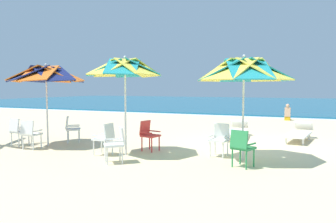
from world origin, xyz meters
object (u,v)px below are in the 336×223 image
(plastic_chair_0, at_px, (242,146))
(sun_lounger_0, at_px, (299,133))
(plastic_chair_4, at_px, (149,134))
(beach_umbrella_1, at_px, (125,69))
(plastic_chair_6, at_px, (71,128))
(plastic_chair_1, at_px, (220,138))
(plastic_chair_3, at_px, (105,137))
(plastic_chair_7, at_px, (18,130))
(beach_umbrella_0, at_px, (244,71))
(sun_lounger_1, at_px, (237,130))
(plastic_chair_2, at_px, (116,142))
(beach_umbrella_2, at_px, (46,75))
(plastic_chair_5, at_px, (30,133))
(beachgoer_seated, at_px, (288,115))

(plastic_chair_0, bearing_deg, sun_lounger_0, 76.23)
(plastic_chair_4, relative_size, sun_lounger_0, 0.39)
(beach_umbrella_1, height_order, plastic_chair_6, beach_umbrella_1)
(plastic_chair_1, bearing_deg, plastic_chair_3, -158.90)
(plastic_chair_0, bearing_deg, plastic_chair_7, -179.72)
(beach_umbrella_1, xyz_separation_m, plastic_chair_3, (-0.47, -0.28, -1.81))
(beach_umbrella_0, height_order, plastic_chair_7, beach_umbrella_0)
(plastic_chair_0, height_order, plastic_chair_1, same)
(plastic_chair_0, xyz_separation_m, plastic_chair_7, (-6.89, -0.03, 0.00))
(beach_umbrella_1, height_order, plastic_chair_3, beach_umbrella_1)
(beach_umbrella_0, distance_m, sun_lounger_0, 4.40)
(sun_lounger_0, distance_m, sun_lounger_1, 2.07)
(plastic_chair_2, distance_m, plastic_chair_6, 3.48)
(beach_umbrella_1, height_order, plastic_chair_2, beach_umbrella_1)
(beach_umbrella_2, relative_size, plastic_chair_5, 2.95)
(plastic_chair_4, bearing_deg, sun_lounger_0, 42.51)
(beach_umbrella_0, xyz_separation_m, beachgoer_seated, (0.44, 11.00, -1.93))
(sun_lounger_0, bearing_deg, plastic_chair_1, -117.77)
(beach_umbrella_0, bearing_deg, beach_umbrella_2, -176.40)
(sun_lounger_1, xyz_separation_m, beachgoer_seated, (1.27, 7.55, 0.01))
(beach_umbrella_1, xyz_separation_m, plastic_chair_5, (-2.96, -0.46, -1.81))
(plastic_chair_6, bearing_deg, plastic_chair_5, -101.64)
(plastic_chair_2, bearing_deg, beach_umbrella_0, 28.53)
(beach_umbrella_1, distance_m, sun_lounger_0, 6.40)
(plastic_chair_0, relative_size, plastic_chair_4, 1.00)
(plastic_chair_1, xyz_separation_m, beach_umbrella_2, (-5.33, -0.60, 1.71))
(plastic_chair_1, xyz_separation_m, plastic_chair_3, (-2.85, -1.10, 0.00))
(plastic_chair_1, distance_m, plastic_chair_2, 2.71)
(plastic_chair_2, bearing_deg, plastic_chair_6, 147.65)
(beach_umbrella_0, xyz_separation_m, plastic_chair_1, (-0.64, 0.23, -1.73))
(plastic_chair_4, height_order, plastic_chair_5, same)
(plastic_chair_4, xyz_separation_m, plastic_chair_6, (-2.97, 0.22, 0.00))
(plastic_chair_5, distance_m, plastic_chair_6, 1.46)
(plastic_chair_0, bearing_deg, plastic_chair_1, 127.88)
(sun_lounger_1, bearing_deg, plastic_chair_7, -144.60)
(plastic_chair_0, distance_m, plastic_chair_6, 5.90)
(plastic_chair_5, bearing_deg, plastic_chair_2, -7.59)
(plastic_chair_2, relative_size, plastic_chair_5, 1.00)
(plastic_chair_1, height_order, sun_lounger_0, plastic_chair_1)
(plastic_chair_3, relative_size, plastic_chair_4, 1.00)
(plastic_chair_1, xyz_separation_m, beachgoer_seated, (1.07, 10.78, -0.20))
(beach_umbrella_2, bearing_deg, plastic_chair_7, -153.76)
(beachgoer_seated, bearing_deg, plastic_chair_3, -108.28)
(plastic_chair_5, bearing_deg, plastic_chair_4, 20.32)
(beach_umbrella_2, bearing_deg, sun_lounger_1, 36.69)
(plastic_chair_2, bearing_deg, plastic_chair_0, 14.60)
(plastic_chair_2, height_order, plastic_chair_7, same)
(plastic_chair_1, height_order, plastic_chair_6, same)
(plastic_chair_0, bearing_deg, beach_umbrella_0, 99.11)
(plastic_chair_1, height_order, plastic_chair_2, same)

